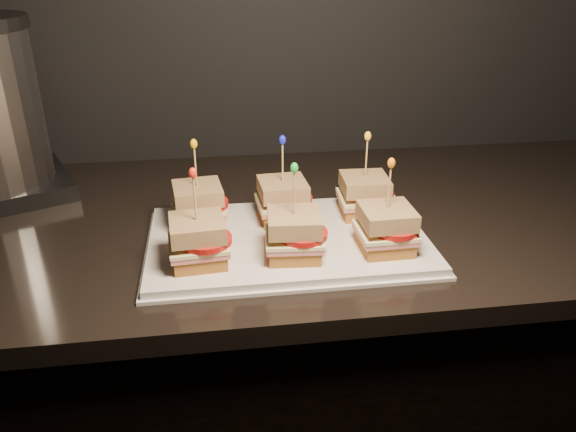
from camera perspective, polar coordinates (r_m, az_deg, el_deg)
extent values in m
cube|color=black|center=(1.39, 11.54, -16.51)|extent=(2.42, 0.65, 0.86)
cube|color=black|center=(1.14, 13.48, 0.33)|extent=(2.46, 0.69, 0.04)
cube|color=silver|center=(0.95, 0.00, -2.49)|extent=(0.46, 0.29, 0.02)
cube|color=silver|center=(0.96, 0.00, -2.81)|extent=(0.48, 0.30, 0.01)
cube|color=brown|center=(1.00, -8.99, -0.21)|extent=(0.09, 0.09, 0.02)
cube|color=#BA635E|center=(0.99, -9.05, 0.57)|extent=(0.10, 0.09, 0.01)
cube|color=beige|center=(0.99, -9.07, 0.94)|extent=(0.10, 0.10, 0.01)
cylinder|color=#B31512|center=(0.98, -8.40, 1.24)|extent=(0.08, 0.08, 0.01)
cube|color=#653210|center=(0.98, -9.18, 2.31)|extent=(0.09, 0.09, 0.03)
cylinder|color=tan|center=(0.96, -9.36, 4.71)|extent=(0.00, 0.00, 0.09)
ellipsoid|color=#E5B009|center=(0.95, -9.55, 7.25)|extent=(0.01, 0.01, 0.02)
cube|color=brown|center=(1.00, -0.53, 0.31)|extent=(0.08, 0.08, 0.02)
cube|color=#BA635E|center=(1.00, -0.53, 1.09)|extent=(0.09, 0.09, 0.01)
cube|color=beige|center=(0.99, -0.54, 1.45)|extent=(0.09, 0.09, 0.01)
cylinder|color=#B31512|center=(0.99, 0.20, 1.75)|extent=(0.08, 0.08, 0.01)
cube|color=#653210|center=(0.98, -0.54, 2.82)|extent=(0.09, 0.09, 0.03)
cylinder|color=tan|center=(0.97, -0.55, 5.21)|extent=(0.00, 0.00, 0.09)
ellipsoid|color=#151AD3|center=(0.95, -0.56, 7.74)|extent=(0.01, 0.01, 0.02)
cube|color=brown|center=(1.03, 7.64, 0.80)|extent=(0.08, 0.08, 0.02)
cube|color=#BA635E|center=(1.03, 7.69, 1.56)|extent=(0.09, 0.09, 0.01)
cube|color=beige|center=(1.02, 7.72, 1.92)|extent=(0.09, 0.09, 0.01)
cylinder|color=#B31512|center=(1.02, 8.48, 2.20)|extent=(0.08, 0.08, 0.01)
cube|color=#653210|center=(1.01, 7.80, 3.25)|extent=(0.08, 0.08, 0.03)
cylinder|color=tan|center=(1.00, 7.95, 5.58)|extent=(0.00, 0.00, 0.09)
ellipsoid|color=yellow|center=(0.98, 8.11, 8.04)|extent=(0.01, 0.01, 0.02)
cube|color=brown|center=(0.88, -9.00, -3.99)|extent=(0.09, 0.09, 0.02)
cube|color=#BA635E|center=(0.87, -9.07, -3.13)|extent=(0.09, 0.09, 0.01)
cube|color=beige|center=(0.87, -9.10, -2.73)|extent=(0.10, 0.09, 0.01)
cylinder|color=#B31512|center=(0.86, -8.34, -2.43)|extent=(0.08, 0.08, 0.01)
cube|color=#653210|center=(0.86, -9.22, -1.21)|extent=(0.09, 0.09, 0.03)
cylinder|color=tan|center=(0.84, -9.43, 1.46)|extent=(0.00, 0.00, 0.09)
ellipsoid|color=red|center=(0.82, -9.65, 4.33)|extent=(0.01, 0.01, 0.02)
cube|color=brown|center=(0.89, 0.60, -3.37)|extent=(0.09, 0.09, 0.02)
cube|color=#BA635E|center=(0.88, 0.61, -2.52)|extent=(0.09, 0.09, 0.01)
cube|color=beige|center=(0.88, 0.61, -2.12)|extent=(0.10, 0.09, 0.01)
cylinder|color=#B31512|center=(0.87, 1.45, -1.81)|extent=(0.08, 0.08, 0.01)
cube|color=#653210|center=(0.86, 0.62, -0.60)|extent=(0.09, 0.09, 0.03)
cylinder|color=tan|center=(0.85, 0.63, 2.06)|extent=(0.00, 0.00, 0.09)
ellipsoid|color=green|center=(0.83, 0.65, 4.91)|extent=(0.01, 0.01, 0.02)
cube|color=brown|center=(0.92, 9.79, -2.70)|extent=(0.08, 0.08, 0.02)
cube|color=#BA635E|center=(0.91, 9.86, -1.87)|extent=(0.09, 0.09, 0.01)
cube|color=beige|center=(0.91, 9.89, -1.47)|extent=(0.09, 0.09, 0.01)
cylinder|color=#B31512|center=(0.90, 10.76, -1.17)|extent=(0.08, 0.08, 0.01)
cube|color=#653210|center=(0.90, 10.01, -0.01)|extent=(0.08, 0.08, 0.03)
cylinder|color=tan|center=(0.88, 10.23, 2.56)|extent=(0.00, 0.00, 0.09)
ellipsoid|color=orange|center=(0.86, 10.46, 5.31)|extent=(0.01, 0.01, 0.02)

